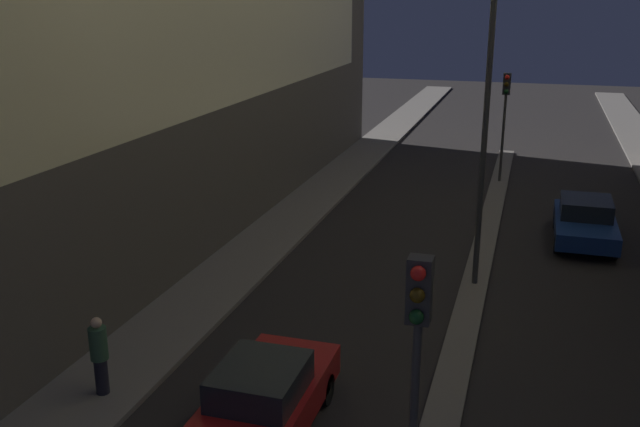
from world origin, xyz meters
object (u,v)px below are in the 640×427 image
traffic_light_mid (505,103)px  traffic_light_near (417,347)px  pedestrian_on_left_sidewalk (99,354)px  car_left_lane (265,397)px  car_right_lane (585,221)px  street_lamp (489,68)px

traffic_light_mid → traffic_light_near: bearing=-90.0°
traffic_light_mid → pedestrian_on_left_sidewalk: bearing=-108.6°
car_left_lane → car_right_lane: size_ratio=0.96×
car_left_lane → street_lamp: bearing=69.3°
traffic_light_mid → street_lamp: size_ratio=0.53×
car_right_lane → traffic_light_near: bearing=-101.3°
street_lamp → car_left_lane: (-3.16, -8.38, -5.38)m
traffic_light_mid → pedestrian_on_left_sidewalk: (-6.82, -20.29, -2.53)m
traffic_light_near → car_left_lane: bearing=141.9°
traffic_light_mid → pedestrian_on_left_sidewalk: 21.56m
traffic_light_mid → car_right_lane: (3.16, -7.10, -2.82)m
traffic_light_mid → car_right_lane: traffic_light_mid is taller
traffic_light_mid → car_left_lane: (-3.16, -20.47, -2.78)m
street_lamp → car_right_lane: size_ratio=2.10×
traffic_light_mid → pedestrian_on_left_sidewalk: size_ratio=2.76×
traffic_light_near → car_right_lane: 16.40m
pedestrian_on_left_sidewalk → car_left_lane: bearing=-2.7°
traffic_light_mid → car_left_lane: bearing=-98.8°
car_right_lane → pedestrian_on_left_sidewalk: (-9.98, -13.19, 0.29)m
traffic_light_near → pedestrian_on_left_sidewalk: (-6.82, 2.65, -2.53)m
car_left_lane → car_right_lane: 14.79m
traffic_light_near → car_left_lane: 4.89m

